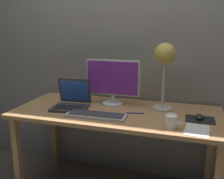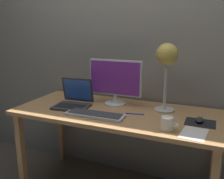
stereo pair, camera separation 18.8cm
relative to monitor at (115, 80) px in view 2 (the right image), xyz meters
name	(u,v)px [view 2 (the right image)]	position (x,y,z in m)	size (l,w,h in m)	color
back_wall	(134,36)	(0.08, 0.26, 0.35)	(4.80, 0.06, 2.60)	gray
desk	(117,120)	(0.08, -0.14, -0.29)	(1.60, 0.70, 0.74)	tan
monitor	(115,80)	(0.00, 0.00, 0.00)	(0.45, 0.17, 0.38)	silver
keyboard_main	(95,115)	(-0.03, -0.32, -0.20)	(0.44, 0.15, 0.03)	silver
laptop	(74,98)	(-0.30, -0.17, -0.15)	(0.29, 0.28, 0.23)	#38383A
desk_lamp	(167,60)	(0.42, -0.01, 0.19)	(0.16, 0.16, 0.52)	beige
mousepad	(200,123)	(0.70, -0.17, -0.21)	(0.20, 0.16, 0.00)	black
mouse	(200,120)	(0.69, -0.16, -0.19)	(0.06, 0.10, 0.03)	#28282B
coffee_mug	(167,124)	(0.51, -0.38, -0.16)	(0.11, 0.08, 0.09)	white
paper_sheet_near_mouse	(194,133)	(0.67, -0.37, -0.21)	(0.15, 0.21, 0.00)	white
pen	(135,114)	(0.23, -0.17, -0.20)	(0.01, 0.01, 0.14)	#2633A5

